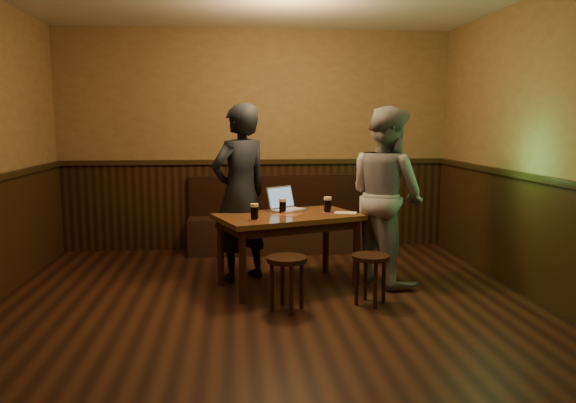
# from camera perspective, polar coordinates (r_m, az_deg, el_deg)

# --- Properties ---
(room) EXTENTS (5.04, 6.04, 2.84)m
(room) POSITION_cam_1_polar(r_m,az_deg,el_deg) (4.51, -1.76, 2.52)
(room) COLOR black
(room) RESTS_ON ground
(bench) EXTENTS (2.20, 0.50, 0.95)m
(bench) POSITION_cam_1_polar(r_m,az_deg,el_deg) (7.16, -1.22, -2.60)
(bench) COLOR black
(bench) RESTS_ON ground
(pub_table) EXTENTS (1.55, 1.19, 0.73)m
(pub_table) POSITION_cam_1_polar(r_m,az_deg,el_deg) (5.56, 0.01, -2.32)
(pub_table) COLOR brown
(pub_table) RESTS_ON ground
(stool_left) EXTENTS (0.41, 0.41, 0.48)m
(stool_left) POSITION_cam_1_polar(r_m,az_deg,el_deg) (4.91, -0.12, -6.74)
(stool_left) COLOR black
(stool_left) RESTS_ON ground
(stool_right) EXTENTS (0.37, 0.37, 0.46)m
(stool_right) POSITION_cam_1_polar(r_m,az_deg,el_deg) (5.12, 8.39, -6.39)
(stool_right) COLOR black
(stool_right) RESTS_ON ground
(pint_left) EXTENTS (0.10, 0.10, 0.16)m
(pint_left) POSITION_cam_1_polar(r_m,az_deg,el_deg) (5.24, -3.43, -1.04)
(pint_left) COLOR #B41623
(pint_left) RESTS_ON pub_table
(pint_mid) EXTENTS (0.10, 0.10, 0.15)m
(pint_mid) POSITION_cam_1_polar(r_m,az_deg,el_deg) (5.61, -0.55, -0.45)
(pint_mid) COLOR #B41623
(pint_mid) RESTS_ON pub_table
(pint_right) EXTENTS (0.10, 0.10, 0.16)m
(pint_right) POSITION_cam_1_polar(r_m,az_deg,el_deg) (5.68, 4.05, -0.32)
(pint_right) COLOR #B41623
(pint_right) RESTS_ON pub_table
(laptop) EXTENTS (0.44, 0.43, 0.25)m
(laptop) POSITION_cam_1_polar(r_m,az_deg,el_deg) (5.79, -0.30, -0.30)
(laptop) COLOR silver
(laptop) RESTS_ON pub_table
(menu) EXTENTS (0.25, 0.21, 0.00)m
(menu) POSITION_cam_1_polar(r_m,az_deg,el_deg) (5.68, 5.85, -1.13)
(menu) COLOR silver
(menu) RESTS_ON pub_table
(person_suit) EXTENTS (0.80, 0.74, 1.83)m
(person_suit) POSITION_cam_1_polar(r_m,az_deg,el_deg) (5.79, -4.87, 0.88)
(person_suit) COLOR black
(person_suit) RESTS_ON ground
(person_grey) EXTENTS (0.98, 1.07, 1.79)m
(person_grey) POSITION_cam_1_polar(r_m,az_deg,el_deg) (5.77, 9.97, 0.59)
(person_grey) COLOR gray
(person_grey) RESTS_ON ground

